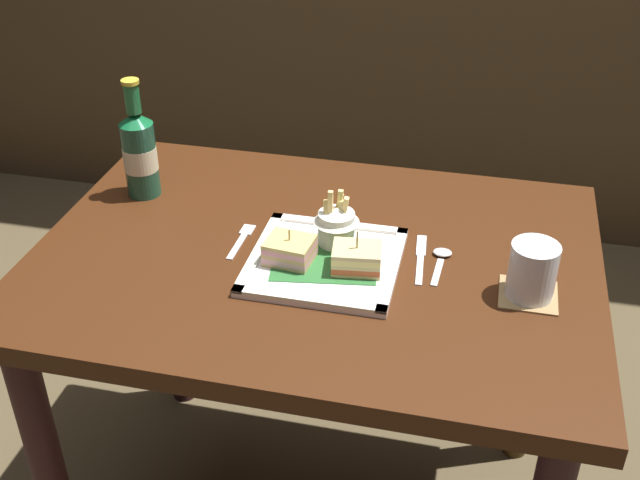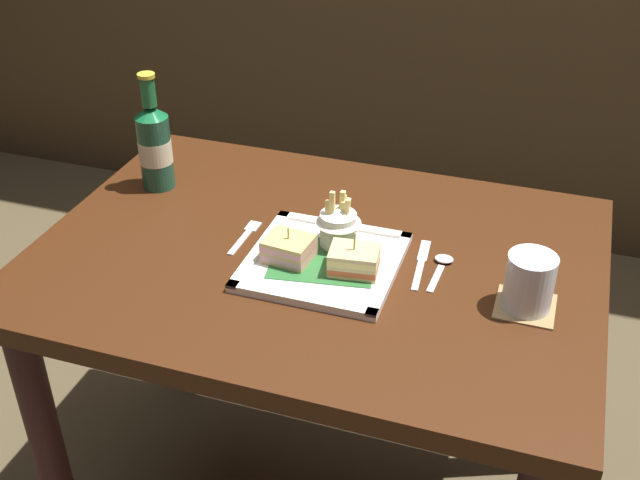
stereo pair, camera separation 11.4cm
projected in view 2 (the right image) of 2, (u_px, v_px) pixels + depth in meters
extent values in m
cube|color=#3A1C0B|center=(317.00, 260.00, 1.49)|extent=(1.06, 0.76, 0.04)
cylinder|color=black|center=(51.00, 458.00, 1.56)|extent=(0.06, 0.06, 0.71)
cylinder|color=black|center=(190.00, 285.00, 2.06)|extent=(0.06, 0.06, 0.71)
cylinder|color=#3B260E|center=(546.00, 358.00, 1.82)|extent=(0.06, 0.06, 0.71)
cube|color=white|center=(324.00, 263.00, 1.44)|extent=(0.27, 0.27, 0.01)
cube|color=#27612B|center=(324.00, 260.00, 1.43)|extent=(0.21, 0.18, 0.00)
cube|color=white|center=(301.00, 298.00, 1.33)|extent=(0.27, 0.02, 0.01)
cube|color=white|center=(344.00, 225.00, 1.53)|extent=(0.27, 0.02, 0.01)
cube|color=white|center=(260.00, 247.00, 1.47)|extent=(0.02, 0.27, 0.01)
cube|color=white|center=(390.00, 271.00, 1.40)|extent=(0.02, 0.27, 0.01)
cube|color=tan|center=(289.00, 257.00, 1.44)|extent=(0.09, 0.08, 0.01)
cube|color=pink|center=(289.00, 253.00, 1.43)|extent=(0.09, 0.08, 0.01)
cube|color=tan|center=(289.00, 249.00, 1.43)|extent=(0.09, 0.08, 0.01)
cube|color=pink|center=(289.00, 245.00, 1.42)|extent=(0.09, 0.08, 0.01)
cube|color=tan|center=(289.00, 240.00, 1.42)|extent=(0.09, 0.08, 0.01)
cylinder|color=tan|center=(289.00, 244.00, 1.42)|extent=(0.00, 0.00, 0.07)
cube|color=#D7B773|center=(354.00, 269.00, 1.40)|extent=(0.09, 0.08, 0.01)
cube|color=#CB542E|center=(354.00, 265.00, 1.40)|extent=(0.09, 0.08, 0.01)
cube|color=tan|center=(354.00, 260.00, 1.39)|extent=(0.09, 0.08, 0.01)
cube|color=#E4CE74|center=(354.00, 256.00, 1.39)|extent=(0.09, 0.08, 0.01)
cube|color=tan|center=(354.00, 251.00, 1.38)|extent=(0.09, 0.08, 0.01)
cylinder|color=tan|center=(354.00, 252.00, 1.38)|extent=(0.00, 0.00, 0.08)
cylinder|color=white|center=(338.00, 229.00, 1.46)|extent=(0.07, 0.07, 0.07)
cone|color=silver|center=(338.00, 216.00, 1.45)|extent=(0.09, 0.09, 0.03)
cube|color=#E9DC76|center=(342.00, 208.00, 1.45)|extent=(0.01, 0.01, 0.07)
cube|color=#F1CF7A|center=(347.00, 212.00, 1.45)|extent=(0.02, 0.02, 0.07)
cube|color=#F5D07B|center=(332.00, 210.00, 1.44)|extent=(0.01, 0.01, 0.08)
cube|color=#E5CF7B|center=(343.00, 214.00, 1.45)|extent=(0.01, 0.01, 0.05)
cube|color=#DAB964|center=(328.00, 215.00, 1.45)|extent=(0.01, 0.02, 0.06)
cube|color=#ECC566|center=(341.00, 208.00, 1.46)|extent=(0.02, 0.01, 0.06)
cylinder|color=#1F4D37|center=(156.00, 152.00, 1.65)|extent=(0.07, 0.07, 0.16)
cone|color=#125D31|center=(150.00, 111.00, 1.60)|extent=(0.07, 0.07, 0.02)
cylinder|color=#1B6033|center=(148.00, 92.00, 1.58)|extent=(0.03, 0.03, 0.06)
cylinder|color=gold|center=(146.00, 75.00, 1.56)|extent=(0.04, 0.04, 0.01)
cylinder|color=beige|center=(155.00, 151.00, 1.65)|extent=(0.07, 0.07, 0.05)
cube|color=#98774A|center=(525.00, 307.00, 1.33)|extent=(0.10, 0.10, 0.00)
cylinder|color=silver|center=(529.00, 282.00, 1.30)|extent=(0.08, 0.08, 0.10)
cylinder|color=silver|center=(527.00, 296.00, 1.32)|extent=(0.07, 0.07, 0.04)
cube|color=silver|center=(240.00, 242.00, 1.50)|extent=(0.01, 0.09, 0.00)
cube|color=silver|center=(253.00, 226.00, 1.55)|extent=(0.02, 0.04, 0.00)
cube|color=silver|center=(418.00, 275.00, 1.41)|extent=(0.02, 0.10, 0.00)
cube|color=silver|center=(424.00, 251.00, 1.48)|extent=(0.02, 0.07, 0.00)
cube|color=silver|center=(436.00, 279.00, 1.40)|extent=(0.02, 0.09, 0.00)
ellipsoid|color=silver|center=(444.00, 259.00, 1.45)|extent=(0.04, 0.03, 0.01)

